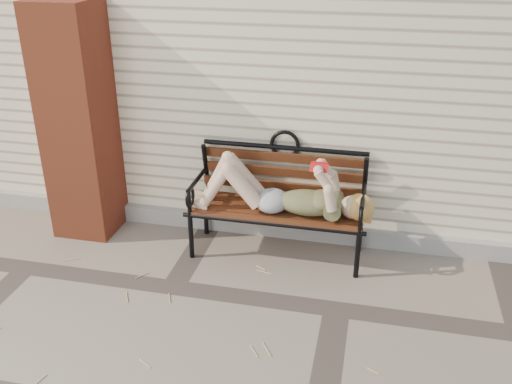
# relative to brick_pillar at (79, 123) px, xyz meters

# --- Properties ---
(ground) EXTENTS (80.00, 80.00, 0.00)m
(ground) POSITION_rel_brick_pillar_xyz_m (2.30, -0.75, -1.00)
(ground) COLOR #746559
(ground) RESTS_ON ground
(house_wall) EXTENTS (8.00, 4.00, 3.00)m
(house_wall) POSITION_rel_brick_pillar_xyz_m (2.30, 2.25, 0.50)
(house_wall) COLOR #F4E6BF
(house_wall) RESTS_ON ground
(foundation_strip) EXTENTS (8.00, 0.10, 0.15)m
(foundation_strip) POSITION_rel_brick_pillar_xyz_m (2.30, 0.22, -0.93)
(foundation_strip) COLOR gray
(foundation_strip) RESTS_ON ground
(brick_pillar) EXTENTS (0.50, 0.50, 2.00)m
(brick_pillar) POSITION_rel_brick_pillar_xyz_m (0.00, 0.00, 0.00)
(brick_pillar) COLOR #973D22
(brick_pillar) RESTS_ON ground
(garden_bench) EXTENTS (1.53, 0.61, 0.99)m
(garden_bench) POSITION_rel_brick_pillar_xyz_m (1.73, 0.00, -0.44)
(garden_bench) COLOR black
(garden_bench) RESTS_ON ground
(reading_woman) EXTENTS (1.45, 0.33, 0.46)m
(reading_woman) POSITION_rel_brick_pillar_xyz_m (1.74, -0.12, -0.41)
(reading_woman) COLOR #092A40
(reading_woman) RESTS_ON ground
(straw_scatter) EXTENTS (2.93, 1.44, 0.01)m
(straw_scatter) POSITION_rel_brick_pillar_xyz_m (1.48, -1.18, -0.99)
(straw_scatter) COLOR tan
(straw_scatter) RESTS_ON ground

